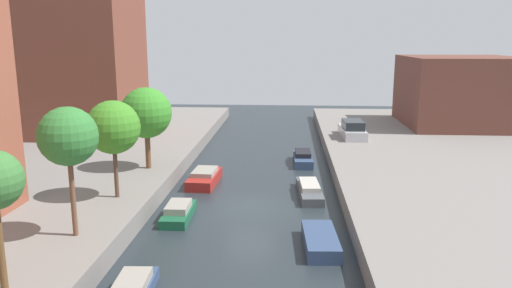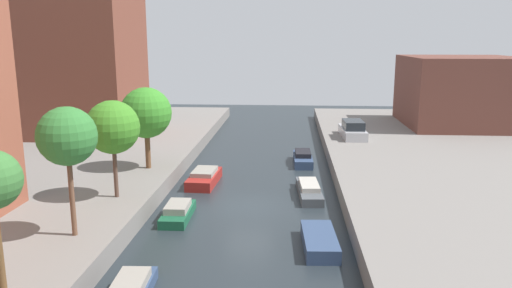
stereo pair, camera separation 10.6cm
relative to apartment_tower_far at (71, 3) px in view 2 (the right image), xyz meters
The scene contains 12 objects.
ground_plane 25.19m from the apartment_tower_far, 43.88° to the right, with size 84.00×84.00×0.00m, color #232B30.
apartment_tower_far is the anchor object (origin of this frame).
low_block_right 35.42m from the apartment_tower_far, 10.45° to the left, with size 10.00×10.59×6.39m, color brown.
street_tree_2 25.02m from the apartment_tower_far, 67.41° to the right, with size 2.39×2.39×5.41m.
street_tree_3 20.81m from the apartment_tower_far, 61.65° to the right, with size 2.71×2.71×5.02m.
street_tree_4 16.39m from the apartment_tower_far, 50.73° to the right, with size 3.16×3.16×5.10m.
parked_car 25.54m from the apartment_tower_far, ahead, with size 1.93×4.78×1.43m.
moored_boat_left_2 24.37m from the apartment_tower_far, 54.35° to the right, with size 1.34×3.40×0.81m.
moored_boat_left_3 20.54m from the apartment_tower_far, 41.27° to the right, with size 1.77×4.01×0.90m.
moored_boat_right_2 30.65m from the apartment_tower_far, 46.51° to the right, with size 1.60×3.62×0.63m.
moored_boat_right_3 26.09m from the apartment_tower_far, 34.22° to the right, with size 1.52×4.58×0.77m.
moored_boat_right_4 23.04m from the apartment_tower_far, 16.41° to the right, with size 1.40×3.91×0.93m.
Camera 2 is at (2.14, -25.65, 9.04)m, focal length 34.64 mm.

